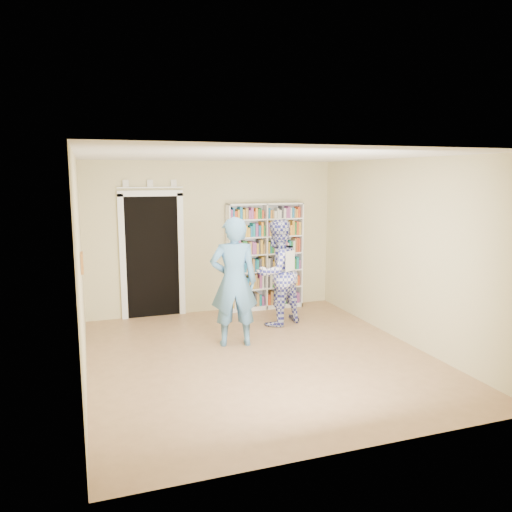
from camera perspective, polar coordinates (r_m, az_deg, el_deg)
The scene contains 11 objects.
floor at distance 6.97m, azimuth 0.41°, elevation -11.41°, with size 5.00×5.00×0.00m, color #936A47.
ceiling at distance 6.53m, azimuth 0.44°, elevation 11.36°, with size 5.00×5.00×0.00m, color white.
wall_back at distance 8.99m, azimuth -4.86°, elevation 2.14°, with size 4.50×4.50×0.00m, color beige.
wall_left at distance 6.25m, azimuth -19.43°, elevation -1.51°, with size 5.00×5.00×0.00m, color beige.
wall_right at distance 7.65m, azimuth 16.53°, elevation 0.53°, with size 5.00×5.00×0.00m, color beige.
bookshelf at distance 9.16m, azimuth 1.02°, elevation 0.01°, with size 1.42×0.27×1.95m.
doorway at distance 8.79m, azimuth -11.78°, elevation 0.69°, with size 1.10×0.08×2.43m.
wall_art at distance 6.44m, azimuth -19.27°, elevation -0.74°, with size 0.03×0.25×0.25m, color brown.
man_blue at distance 7.19m, azimuth -2.54°, elevation -2.97°, with size 0.69×0.45×1.88m, color teal.
man_plaid at distance 8.20m, azimuth 2.44°, elevation -1.90°, with size 0.85×0.66×1.75m, color #303293.
paper_sheet at distance 7.96m, azimuth 3.93°, elevation -0.57°, with size 0.23×0.01×0.33m, color white.
Camera 1 is at (-2.16, -6.15, 2.46)m, focal length 35.00 mm.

